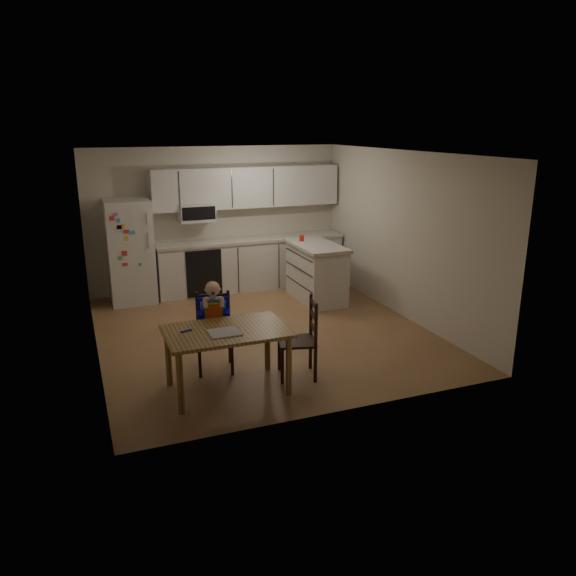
% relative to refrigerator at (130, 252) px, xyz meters
% --- Properties ---
extents(room, '(4.52, 5.01, 2.51)m').
position_rel_refrigerator_xyz_m(room, '(1.55, -1.67, 0.40)').
color(room, brown).
rests_on(room, ground).
extents(refrigerator, '(0.72, 0.70, 1.70)m').
position_rel_refrigerator_xyz_m(refrigerator, '(0.00, 0.00, 0.00)').
color(refrigerator, silver).
rests_on(refrigerator, ground).
extents(kitchen_run, '(3.37, 0.62, 2.15)m').
position_rel_refrigerator_xyz_m(kitchen_run, '(2.05, 0.09, 0.03)').
color(kitchen_run, silver).
rests_on(kitchen_run, ground).
extents(kitchen_island, '(0.68, 1.30, 0.96)m').
position_rel_refrigerator_xyz_m(kitchen_island, '(2.88, -1.04, -0.37)').
color(kitchen_island, silver).
rests_on(kitchen_island, ground).
extents(red_cup, '(0.08, 0.08, 0.10)m').
position_rel_refrigerator_xyz_m(red_cup, '(2.75, -0.71, 0.16)').
color(red_cup, red).
rests_on(red_cup, kitchen_island).
extents(dining_table, '(1.34, 0.86, 0.72)m').
position_rel_refrigerator_xyz_m(dining_table, '(0.61, -3.75, -0.23)').
color(dining_table, brown).
rests_on(dining_table, ground).
extents(napkin, '(0.33, 0.29, 0.01)m').
position_rel_refrigerator_xyz_m(napkin, '(0.56, -3.84, -0.13)').
color(napkin, '#A5A5AA').
rests_on(napkin, dining_table).
extents(toddler_spoon, '(0.12, 0.06, 0.02)m').
position_rel_refrigerator_xyz_m(toddler_spoon, '(0.18, -3.65, -0.13)').
color(toddler_spoon, '#0D09BD').
rests_on(toddler_spoon, dining_table).
extents(chair_booster, '(0.49, 0.49, 1.10)m').
position_rel_refrigerator_xyz_m(chair_booster, '(0.61, -3.13, -0.18)').
color(chair_booster, black).
rests_on(chair_booster, ground).
extents(chair_side, '(0.51, 0.51, 0.95)m').
position_rel_refrigerator_xyz_m(chair_side, '(1.55, -3.72, -0.31)').
color(chair_side, black).
rests_on(chair_side, ground).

